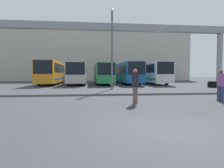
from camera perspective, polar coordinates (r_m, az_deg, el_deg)
ground_plane at (r=5.85m, az=16.77°, el=-12.68°), size 200.00×200.00×0.00m
building_backdrop at (r=51.88m, az=-4.34°, el=8.04°), size 44.25×12.00×12.47m
overhead_gantry at (r=21.57m, az=-0.68°, el=13.85°), size 25.64×0.80×6.81m
bus_slot_0 at (r=31.15m, az=-16.87°, el=3.43°), size 2.49×11.79×3.34m
bus_slot_1 at (r=30.32m, az=-9.82°, el=3.29°), size 2.57×11.00×3.11m
bus_slot_2 at (r=30.76m, az=-2.61°, el=3.25°), size 2.45×11.80×3.04m
bus_slot_3 at (r=31.51m, az=4.36°, el=3.40°), size 2.49×12.25×3.21m
bus_slot_4 at (r=31.62m, az=11.53°, el=3.41°), size 2.52×10.46×3.27m
pedestrian_near_right at (r=12.82m, az=28.64°, el=-0.13°), size 0.38×0.38×1.81m
pedestrian_mid_right at (r=10.54m, az=6.66°, el=-0.34°), size 0.38×0.38×1.82m
tire_stack at (r=25.77m, az=26.70°, el=-0.09°), size 1.04×1.04×0.72m
lamp_post at (r=20.55m, az=0.01°, el=10.87°), size 0.36×0.36×8.10m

